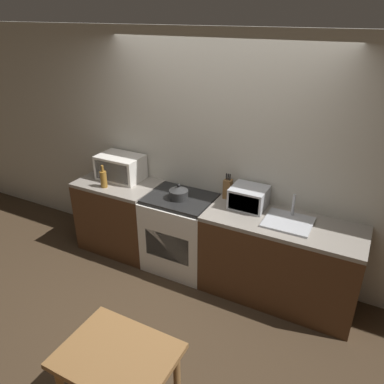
% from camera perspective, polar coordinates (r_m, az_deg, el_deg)
% --- Properties ---
extents(ground_plane, '(16.00, 16.00, 0.00)m').
position_cam_1_polar(ground_plane, '(3.95, -3.21, -17.81)').
color(ground_plane, '#3D2D1E').
extents(wall_back, '(10.00, 0.06, 2.60)m').
position_cam_1_polar(wall_back, '(4.07, 4.06, 5.32)').
color(wall_back, beige).
rests_on(wall_back, ground_plane).
extents(counter_left_run, '(0.96, 0.62, 0.90)m').
position_cam_1_polar(counter_left_run, '(4.71, -10.83, -3.47)').
color(counter_left_run, '#4C2D19').
rests_on(counter_left_run, ground_plane).
extents(counter_right_run, '(1.54, 0.62, 0.90)m').
position_cam_1_polar(counter_right_run, '(3.95, 13.10, -10.08)').
color(counter_right_run, '#4C2D19').
rests_on(counter_right_run, ground_plane).
extents(stove_range, '(0.74, 0.62, 0.90)m').
position_cam_1_polar(stove_range, '(4.29, -1.77, -6.18)').
color(stove_range, silver).
rests_on(stove_range, ground_plane).
extents(kettle, '(0.21, 0.21, 0.17)m').
position_cam_1_polar(kettle, '(4.01, -2.04, -0.08)').
color(kettle, '#2D2D2D').
rests_on(kettle, stove_range).
extents(microwave, '(0.53, 0.36, 0.29)m').
position_cam_1_polar(microwave, '(4.54, -10.85, 3.73)').
color(microwave, silver).
rests_on(microwave, counter_left_run).
extents(bottle, '(0.08, 0.08, 0.27)m').
position_cam_1_polar(bottle, '(4.37, -13.34, 1.98)').
color(bottle, olive).
rests_on(bottle, counter_left_run).
extents(knife_block, '(0.08, 0.08, 0.28)m').
position_cam_1_polar(knife_block, '(4.02, 5.45, 0.52)').
color(knife_block, brown).
rests_on(knife_block, counter_right_run).
extents(toaster_oven, '(0.36, 0.31, 0.22)m').
position_cam_1_polar(toaster_oven, '(3.86, 8.62, -0.84)').
color(toaster_oven, '#ADAFB5').
rests_on(toaster_oven, counter_right_run).
extents(sink_basin, '(0.45, 0.40, 0.24)m').
position_cam_1_polar(sink_basin, '(3.70, 14.49, -4.34)').
color(sink_basin, '#ADAFB5').
rests_on(sink_basin, counter_right_run).
extents(dining_table, '(0.74, 0.57, 0.76)m').
position_cam_1_polar(dining_table, '(2.75, -11.12, -24.82)').
color(dining_table, brown).
rests_on(dining_table, ground_plane).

